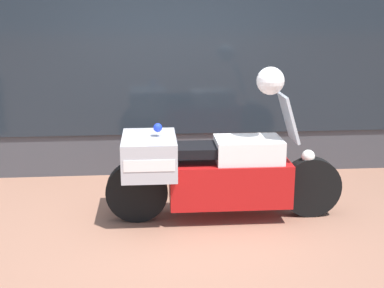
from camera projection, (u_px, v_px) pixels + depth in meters
ground_plane at (179, 229)px, 5.38m from camera, size 60.00×60.00×0.00m
shop_building at (134, 30)px, 6.78m from camera, size 6.84×0.55×3.72m
window_display at (200, 136)px, 7.24m from camera, size 5.42×0.30×1.87m
paramedic_motorcycle at (209, 170)px, 5.51m from camera, size 2.47×0.78×1.31m
white_helmet at (270, 81)px, 5.32m from camera, size 0.28×0.28×0.28m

